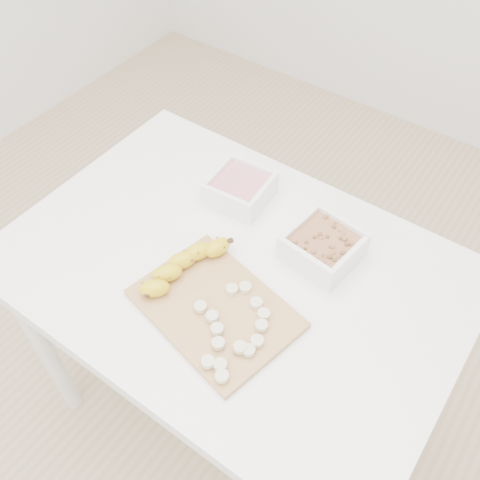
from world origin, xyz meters
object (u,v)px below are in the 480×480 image
Objects in this scene: bowl_yogurt at (240,188)px; banana at (183,266)px; cutting_board at (215,308)px; bowl_granola at (323,246)px; table at (233,291)px.

banana is at bearing -81.31° from bowl_yogurt.
bowl_granola is at bearing 67.30° from cutting_board.
table is at bearing 75.06° from banana.
table is at bearing -59.20° from bowl_yogurt.
bowl_yogurt reaches higher than banana.
table is 3.12× the size of cutting_board.
table is 0.24m from bowl_granola.
cutting_board is (0.04, -0.11, 0.10)m from table.
bowl_yogurt is 0.68× the size of banana.
banana is at bearing -130.04° from table.
bowl_yogurt is 0.46× the size of cutting_board.
banana is at bearing 163.80° from cutting_board.
bowl_granola is 0.31m from banana.
bowl_yogurt is (-0.11, 0.18, 0.13)m from table.
bowl_yogurt is 0.92× the size of bowl_granola.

